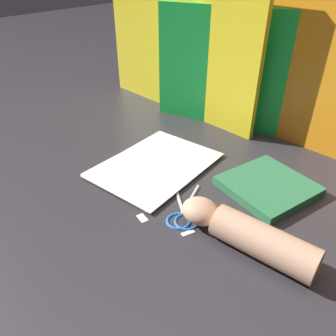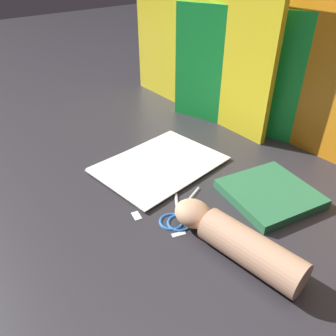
# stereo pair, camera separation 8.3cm
# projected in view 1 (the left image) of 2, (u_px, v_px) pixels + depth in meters

# --- Properties ---
(ground_plane) EXTENTS (6.00, 6.00, 0.00)m
(ground_plane) POSITION_uv_depth(u_px,v_px,m) (169.00, 191.00, 0.85)
(ground_plane) COLOR #2D2B30
(backdrop_panel_left) EXTENTS (0.70, 0.13, 0.49)m
(backdrop_panel_left) POSITION_uv_depth(u_px,v_px,m) (176.00, 45.00, 1.17)
(backdrop_panel_left) COLOR yellow
(backdrop_panel_left) RESTS_ON ground_plane
(backdrop_panel_center) EXTENTS (0.64, 0.13, 0.39)m
(backdrop_panel_center) POSITION_uv_depth(u_px,v_px,m) (248.00, 73.00, 1.05)
(backdrop_panel_center) COLOR green
(backdrop_panel_center) RESTS_ON ground_plane
(paper_stack) EXTENTS (0.27, 0.36, 0.01)m
(paper_stack) POSITION_uv_depth(u_px,v_px,m) (155.00, 164.00, 0.95)
(paper_stack) COLOR white
(paper_stack) RESTS_ON ground_plane
(book_closed) EXTENTS (0.25, 0.26, 0.02)m
(book_closed) POSITION_uv_depth(u_px,v_px,m) (268.00, 186.00, 0.85)
(book_closed) COLOR #2D7247
(book_closed) RESTS_ON ground_plane
(scissors) EXTENTS (0.15, 0.18, 0.01)m
(scissors) POSITION_uv_depth(u_px,v_px,m) (183.00, 213.00, 0.77)
(scissors) COLOR silver
(scissors) RESTS_ON ground_plane
(hand_forearm) EXTENTS (0.30, 0.08, 0.07)m
(hand_forearm) POSITION_uv_depth(u_px,v_px,m) (247.00, 234.00, 0.67)
(hand_forearm) COLOR tan
(hand_forearm) RESTS_ON ground_plane
(paper_scrap_near) EXTENTS (0.03, 0.03, 0.00)m
(paper_scrap_near) POSITION_uv_depth(u_px,v_px,m) (142.00, 218.00, 0.76)
(paper_scrap_near) COLOR white
(paper_scrap_near) RESTS_ON ground_plane
(paper_scrap_mid) EXTENTS (0.02, 0.03, 0.00)m
(paper_scrap_mid) POSITION_uv_depth(u_px,v_px,m) (188.00, 233.00, 0.72)
(paper_scrap_mid) COLOR white
(paper_scrap_mid) RESTS_ON ground_plane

